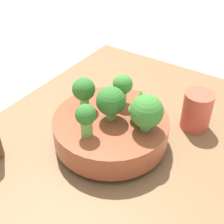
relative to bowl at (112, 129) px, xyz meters
The scene contains 10 objects.
ground_plane 0.09m from the bowl, behind, with size 6.00×6.00×0.00m, color #ADA89E.
table 0.07m from the bowl, behind, with size 0.83×0.63×0.05m.
bowl is the anchor object (origin of this frame).
romanesco_piece_far 0.10m from the bowl, 124.37° to the left, with size 0.05×0.05×0.08m.
broccoli_floret_front 0.11m from the bowl, 90.15° to the right, with size 0.05×0.05×0.08m.
broccoli_floret_left 0.10m from the bowl, 167.69° to the right, with size 0.05×0.05×0.08m.
broccoli_floret_back 0.11m from the bowl, 98.57° to the left, with size 0.07×0.07×0.08m.
broccoli_floret_center 0.08m from the bowl, ahead, with size 0.07×0.07×0.08m.
broccoli_floret_right 0.11m from the bowl, 12.13° to the right, with size 0.04×0.04×0.08m.
cup 0.22m from the bowl, 140.05° to the left, with size 0.07×0.07×0.10m.
Camera 1 is at (0.48, 0.31, 0.56)m, focal length 50.00 mm.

